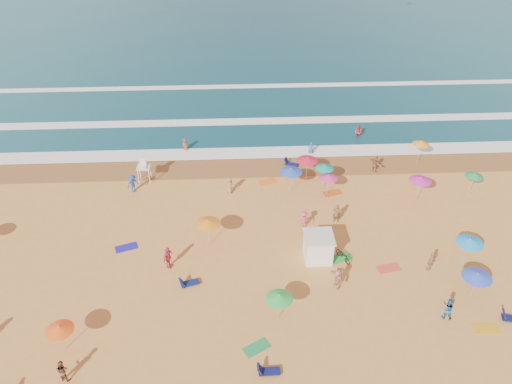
{
  "coord_description": "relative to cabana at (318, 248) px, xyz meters",
  "views": [
    {
      "loc": [
        -4.32,
        -28.8,
        25.82
      ],
      "look_at": [
        -2.69,
        6.0,
        1.5
      ],
      "focal_mm": 35.0,
      "sensor_mm": 36.0,
      "label": 1
    }
  ],
  "objects": [
    {
      "name": "lifeguard_stand",
      "position": [
        -14.48,
        11.24,
        0.05
      ],
      "size": [
        1.2,
        1.2,
        2.1
      ],
      "primitive_type": null,
      "color": "white",
      "rests_on": "ground"
    },
    {
      "name": "cabana_roof",
      "position": [
        0.0,
        0.0,
        1.06
      ],
      "size": [
        2.2,
        2.2,
        0.12
      ],
      "primitive_type": "cube",
      "color": "silver",
      "rests_on": "cabana"
    },
    {
      "name": "cabana",
      "position": [
        0.0,
        0.0,
        0.0
      ],
      "size": [
        2.0,
        2.0,
        2.0
      ],
      "primitive_type": "cube",
      "color": "white",
      "rests_on": "ground"
    },
    {
      "name": "wet_sand",
      "position": [
        -1.65,
        13.29,
        -0.99
      ],
      "size": [
        220.0,
        220.0,
        0.0
      ],
      "primitive_type": "plane",
      "color": "olive",
      "rests_on": "ground"
    },
    {
      "name": "bicycle",
      "position": [
        1.9,
        -0.3,
        -0.57
      ],
      "size": [
        1.24,
        1.72,
        0.86
      ],
      "primitive_type": "imported",
      "rotation": [
        0.0,
        0.0,
        0.46
      ],
      "color": "black",
      "rests_on": "ground"
    },
    {
      "name": "ground",
      "position": [
        -1.65,
        0.79,
        -1.0
      ],
      "size": [
        220.0,
        220.0,
        0.0
      ],
      "primitive_type": "plane",
      "color": "gold",
      "rests_on": "ground"
    },
    {
      "name": "beachgoers",
      "position": [
        -3.46,
        4.31,
        -0.21
      ],
      "size": [
        31.6,
        29.32,
        2.14
      ],
      "color": "tan",
      "rests_on": "ground"
    },
    {
      "name": "towels",
      "position": [
        1.18,
        -0.84,
        -0.98
      ],
      "size": [
        41.06,
        26.5,
        0.03
      ],
      "color": "#D9501B",
      "rests_on": "ground"
    },
    {
      "name": "loungers",
      "position": [
        5.59,
        -3.15,
        -0.83
      ],
      "size": [
        46.07,
        24.83,
        0.34
      ],
      "color": "#101851",
      "rests_on": "ground"
    },
    {
      "name": "beach_umbrellas",
      "position": [
        -1.92,
        1.95,
        1.14
      ],
      "size": [
        43.06,
        26.59,
        0.76
      ],
      "color": "#1B85E7",
      "rests_on": "ground"
    },
    {
      "name": "surf_foam",
      "position": [
        -1.65,
        22.11,
        -0.9
      ],
      "size": [
        200.0,
        18.7,
        0.05
      ],
      "color": "white",
      "rests_on": "ground"
    }
  ]
}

